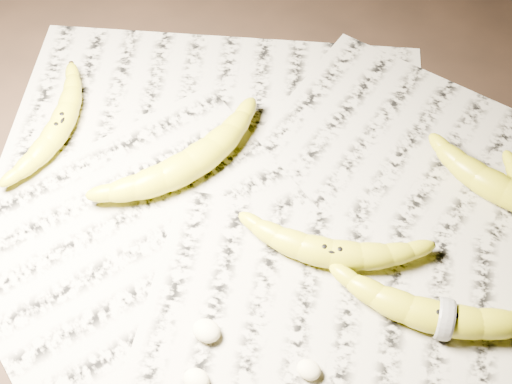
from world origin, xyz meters
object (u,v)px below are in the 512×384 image
at_px(banana_left_b, 190,163).
at_px(banana_taped, 445,317).
at_px(banana_upper_b, 505,190).
at_px(banana_left_a, 59,124).
at_px(banana_center, 332,252).

relative_size(banana_left_b, banana_taped, 0.95).
relative_size(banana_left_b, banana_upper_b, 1.13).
bearing_deg(banana_taped, banana_left_b, 156.67).
height_order(banana_left_a, banana_center, banana_center).
distance_m(banana_left_a, banana_upper_b, 0.57).
bearing_deg(banana_taped, banana_upper_b, 72.19).
bearing_deg(banana_upper_b, banana_left_a, -158.43).
bearing_deg(banana_left_a, banana_taped, -105.34).
bearing_deg(banana_center, banana_upper_b, 32.59).
height_order(banana_left_a, banana_upper_b, banana_upper_b).
height_order(banana_left_b, banana_upper_b, banana_left_b).
xyz_separation_m(banana_center, banana_taped, (0.14, -0.02, 0.00)).
xyz_separation_m(banana_left_b, banana_center, (0.21, -0.03, -0.00)).
bearing_deg(banana_upper_b, banana_center, -125.97).
height_order(banana_left_b, banana_center, banana_left_b).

